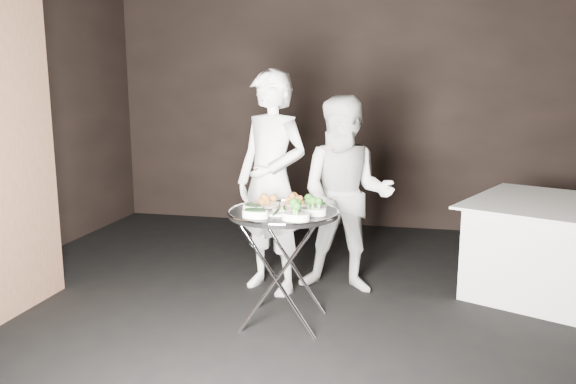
% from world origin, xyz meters
% --- Properties ---
extents(floor, '(6.00, 7.00, 0.05)m').
position_xyz_m(floor, '(0.00, 0.00, -0.03)').
color(floor, black).
rests_on(floor, ground).
extents(wall_back, '(6.00, 0.05, 3.00)m').
position_xyz_m(wall_back, '(0.00, 3.52, 1.50)').
color(wall_back, black).
rests_on(wall_back, floor).
extents(tray_stand, '(0.56, 0.47, 0.82)m').
position_xyz_m(tray_stand, '(-0.18, 0.43, 0.46)').
color(tray_stand, silver).
rests_on(tray_stand, floor).
extents(serving_tray, '(0.79, 0.79, 0.04)m').
position_xyz_m(serving_tray, '(-0.18, 0.43, 0.83)').
color(serving_tray, black).
rests_on(serving_tray, tray_stand).
extents(potato_plate_a, '(0.21, 0.21, 0.08)m').
position_xyz_m(potato_plate_a, '(-0.36, 0.57, 0.87)').
color(potato_plate_a, beige).
rests_on(potato_plate_a, serving_tray).
extents(potato_plate_b, '(0.22, 0.22, 0.08)m').
position_xyz_m(potato_plate_b, '(-0.15, 0.64, 0.87)').
color(potato_plate_b, beige).
rests_on(potato_plate_b, serving_tray).
extents(greens_bowl, '(0.11, 0.11, 0.06)m').
position_xyz_m(greens_bowl, '(0.06, 0.56, 0.87)').
color(greens_bowl, white).
rests_on(greens_bowl, serving_tray).
extents(asparagus_plate_a, '(0.20, 0.14, 0.04)m').
position_xyz_m(asparagus_plate_a, '(-0.18, 0.43, 0.85)').
color(asparagus_plate_a, white).
rests_on(asparagus_plate_a, serving_tray).
extents(asparagus_plate_b, '(0.17, 0.10, 0.03)m').
position_xyz_m(asparagus_plate_b, '(-0.20, 0.29, 0.85)').
color(asparagus_plate_b, white).
rests_on(asparagus_plate_b, serving_tray).
extents(spinach_bowl_a, '(0.18, 0.15, 0.07)m').
position_xyz_m(spinach_bowl_a, '(-0.39, 0.38, 0.87)').
color(spinach_bowl_a, white).
rests_on(spinach_bowl_a, serving_tray).
extents(spinach_bowl_b, '(0.20, 0.14, 0.08)m').
position_xyz_m(spinach_bowl_b, '(-0.32, 0.20, 0.87)').
color(spinach_bowl_b, white).
rests_on(spinach_bowl_b, serving_tray).
extents(broccoli_bowl_a, '(0.19, 0.14, 0.08)m').
position_xyz_m(broccoli_bowl_a, '(0.04, 0.37, 0.87)').
color(broccoli_bowl_a, white).
rests_on(broccoli_bowl_a, serving_tray).
extents(broccoli_bowl_b, '(0.21, 0.16, 0.08)m').
position_xyz_m(broccoli_bowl_b, '(-0.04, 0.19, 0.88)').
color(broccoli_bowl_b, white).
rests_on(broccoli_bowl_b, serving_tray).
extents(serving_utensils, '(0.57, 0.40, 0.01)m').
position_xyz_m(serving_utensils, '(-0.17, 0.50, 0.88)').
color(serving_utensils, silver).
rests_on(serving_utensils, serving_tray).
extents(waiter_left, '(0.80, 0.69, 1.85)m').
position_xyz_m(waiter_left, '(-0.44, 1.08, 0.93)').
color(waiter_left, silver).
rests_on(waiter_left, floor).
extents(waiter_right, '(0.80, 0.63, 1.64)m').
position_xyz_m(waiter_right, '(0.17, 1.20, 0.82)').
color(waiter_right, silver).
rests_on(waiter_right, floor).
extents(dining_table, '(1.36, 1.36, 0.78)m').
position_xyz_m(dining_table, '(1.90, 1.48, 0.39)').
color(dining_table, white).
rests_on(dining_table, floor).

